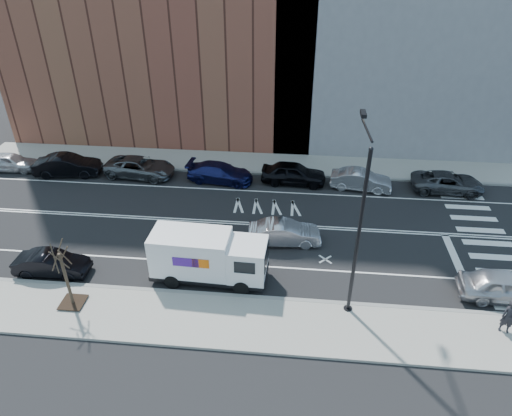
% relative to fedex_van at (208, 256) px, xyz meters
% --- Properties ---
extents(ground, '(120.00, 120.00, 0.00)m').
position_rel_fedex_van_xyz_m(ground, '(0.44, 5.60, -1.51)').
color(ground, black).
rests_on(ground, ground).
extents(sidewalk_near, '(44.00, 3.60, 0.15)m').
position_rel_fedex_van_xyz_m(sidewalk_near, '(0.44, -3.20, -1.43)').
color(sidewalk_near, gray).
rests_on(sidewalk_near, ground).
extents(sidewalk_far, '(44.00, 3.60, 0.15)m').
position_rel_fedex_van_xyz_m(sidewalk_far, '(0.44, 14.40, -1.43)').
color(sidewalk_far, gray).
rests_on(sidewalk_far, ground).
extents(curb_near, '(44.00, 0.25, 0.17)m').
position_rel_fedex_van_xyz_m(curb_near, '(0.44, -1.40, -1.42)').
color(curb_near, gray).
rests_on(curb_near, ground).
extents(curb_far, '(44.00, 0.25, 0.17)m').
position_rel_fedex_van_xyz_m(curb_far, '(0.44, 12.60, -1.42)').
color(curb_far, gray).
rests_on(curb_far, ground).
extents(crosswalk, '(3.00, 14.00, 0.01)m').
position_rel_fedex_van_xyz_m(crosswalk, '(16.44, 5.60, -1.51)').
color(crosswalk, white).
rests_on(crosswalk, ground).
extents(road_markings, '(40.00, 8.60, 0.01)m').
position_rel_fedex_van_xyz_m(road_markings, '(0.44, 5.60, -1.51)').
color(road_markings, white).
rests_on(road_markings, ground).
extents(bldg_brick, '(26.00, 10.00, 22.00)m').
position_rel_fedex_van_xyz_m(bldg_brick, '(-7.56, 21.20, 9.49)').
color(bldg_brick, brown).
rests_on(bldg_brick, ground).
extents(streetlight, '(0.44, 4.02, 9.34)m').
position_rel_fedex_van_xyz_m(streetlight, '(7.44, -1.31, 3.57)').
color(streetlight, black).
rests_on(streetlight, ground).
extents(street_tree, '(1.20, 1.20, 3.75)m').
position_rel_fedex_van_xyz_m(street_tree, '(-6.56, -2.80, -0.06)').
color(street_tree, black).
rests_on(street_tree, ground).
extents(fedex_van, '(6.37, 2.43, 2.88)m').
position_rel_fedex_van_xyz_m(fedex_van, '(0.00, 0.00, 0.00)').
color(fedex_van, black).
rests_on(fedex_van, ground).
extents(far_parked_a, '(4.25, 1.84, 1.43)m').
position_rel_fedex_van_xyz_m(far_parked_a, '(-18.07, 11.38, -0.80)').
color(far_parked_a, '#ACACB1').
rests_on(far_parked_a, ground).
extents(far_parked_b, '(5.15, 2.39, 1.63)m').
position_rel_fedex_van_xyz_m(far_parked_b, '(-13.16, 11.04, -0.69)').
color(far_parked_b, black).
rests_on(far_parked_b, ground).
extents(far_parked_c, '(5.56, 2.96, 1.49)m').
position_rel_fedex_van_xyz_m(far_parked_c, '(-7.56, 11.42, -0.76)').
color(far_parked_c, '#51555A').
rests_on(far_parked_c, ground).
extents(far_parked_d, '(5.18, 2.59, 1.45)m').
position_rel_fedex_van_xyz_m(far_parked_d, '(-1.25, 11.19, -0.79)').
color(far_parked_d, '#171B51').
rests_on(far_parked_d, ground).
extents(far_parked_e, '(4.92, 2.20, 1.64)m').
position_rel_fedex_van_xyz_m(far_parked_e, '(4.29, 11.45, -0.69)').
color(far_parked_e, black).
rests_on(far_parked_e, ground).
extents(far_parked_f, '(4.57, 2.10, 1.45)m').
position_rel_fedex_van_xyz_m(far_parked_f, '(9.24, 11.04, -0.78)').
color(far_parked_f, '#B5B6BB').
rests_on(far_parked_f, ground).
extents(far_parked_g, '(5.20, 2.54, 1.42)m').
position_rel_fedex_van_xyz_m(far_parked_g, '(15.51, 11.31, -0.80)').
color(far_parked_g, '#424448').
rests_on(far_parked_g, ground).
extents(driving_sedan, '(4.51, 1.93, 1.44)m').
position_rel_fedex_van_xyz_m(driving_sedan, '(3.96, 3.74, -0.79)').
color(driving_sedan, '#B8B8BD').
rests_on(driving_sedan, ground).
extents(near_parked_rear_a, '(4.12, 1.53, 1.34)m').
position_rel_fedex_van_xyz_m(near_parked_rear_a, '(-8.75, -0.45, -0.84)').
color(near_parked_rear_a, black).
rests_on(near_parked_rear_a, ground).
extents(near_parked_front, '(4.81, 2.12, 1.61)m').
position_rel_fedex_van_xyz_m(near_parked_front, '(15.58, -0.07, -0.70)').
color(near_parked_front, silver).
rests_on(near_parked_front, ground).
extents(pedestrian, '(0.74, 0.57, 1.83)m').
position_rel_fedex_van_xyz_m(pedestrian, '(14.75, -2.56, -0.44)').
color(pedestrian, black).
rests_on(pedestrian, sidewalk_near).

